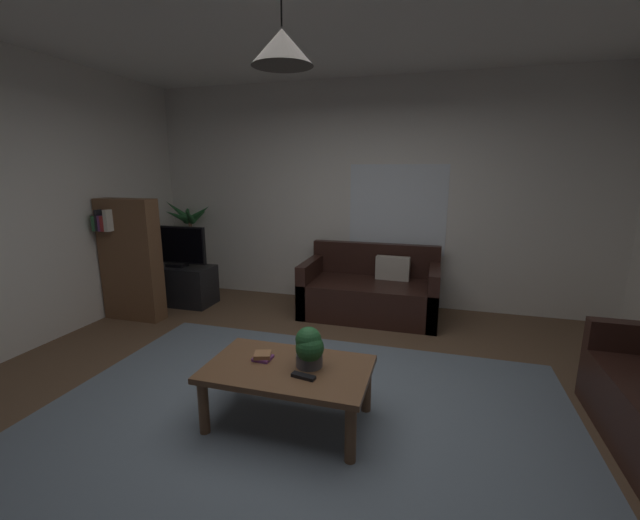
{
  "coord_description": "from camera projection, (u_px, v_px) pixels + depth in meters",
  "views": [
    {
      "loc": [
        0.83,
        -2.54,
        1.71
      ],
      "look_at": [
        0.0,
        0.3,
        1.05
      ],
      "focal_mm": 22.68,
      "sensor_mm": 36.0,
      "label": 1
    }
  ],
  "objects": [
    {
      "name": "rug",
      "position": [
        300.0,
        423.0,
        2.79
      ],
      "size": [
        3.76,
        2.81,
        0.01
      ],
      "primitive_type": "cube",
      "color": "slate",
      "rests_on": "ground"
    },
    {
      "name": "book_on_table_1",
      "position": [
        262.0,
        355.0,
        2.82
      ],
      "size": [
        0.14,
        0.14,
        0.03
      ],
      "primitive_type": "cube",
      "rotation": [
        0.0,
        0.0,
        0.29
      ],
      "color": "#99663F",
      "rests_on": "coffee_table"
    },
    {
      "name": "bookshelf_corner",
      "position": [
        130.0,
        259.0,
        4.63
      ],
      "size": [
        0.7,
        0.31,
        1.4
      ],
      "color": "brown",
      "rests_on": "ground"
    },
    {
      "name": "potted_plant_on_table",
      "position": [
        309.0,
        347.0,
        2.68
      ],
      "size": [
        0.2,
        0.21,
        0.28
      ],
      "color": "#4C4C51",
      "rests_on": "coffee_table"
    },
    {
      "name": "tv",
      "position": [
        176.0,
        246.0,
        5.12
      ],
      "size": [
        0.84,
        0.16,
        0.52
      ],
      "color": "black",
      "rests_on": "tv_stand"
    },
    {
      "name": "remote_on_table_0",
      "position": [
        303.0,
        376.0,
        2.57
      ],
      "size": [
        0.17,
        0.08,
        0.02
      ],
      "primitive_type": "cube",
      "rotation": [
        0.0,
        0.0,
        4.53
      ],
      "color": "black",
      "rests_on": "coffee_table"
    },
    {
      "name": "couch_under_window",
      "position": [
        370.0,
        293.0,
        4.83
      ],
      "size": [
        1.58,
        0.85,
        0.82
      ],
      "color": "black",
      "rests_on": "ground"
    },
    {
      "name": "potted_palm_corner",
      "position": [
        192.0,
        251.0,
        5.74
      ],
      "size": [
        0.76,
        0.76,
        1.31
      ],
      "color": "beige",
      "rests_on": "ground"
    },
    {
      "name": "book_on_table_0",
      "position": [
        263.0,
        358.0,
        2.82
      ],
      "size": [
        0.13,
        0.12,
        0.02
      ],
      "primitive_type": "cube",
      "rotation": [
        0.0,
        0.0,
        -0.06
      ],
      "color": "#72387F",
      "rests_on": "coffee_table"
    },
    {
      "name": "tv_stand",
      "position": [
        180.0,
        285.0,
        5.26
      ],
      "size": [
        0.9,
        0.44,
        0.5
      ],
      "primitive_type": "cube",
      "color": "black",
      "rests_on": "ground"
    },
    {
      "name": "wall_back",
      "position": [
        370.0,
        195.0,
        5.1
      ],
      "size": [
        5.91,
        0.06,
        2.8
      ],
      "primitive_type": "cube",
      "color": "silver",
      "rests_on": "ground"
    },
    {
      "name": "floor",
      "position": [
        309.0,
        408.0,
        2.98
      ],
      "size": [
        5.79,
        5.12,
        0.02
      ],
      "primitive_type": "cube",
      "color": "brown",
      "rests_on": "ground"
    },
    {
      "name": "coffee_table",
      "position": [
        288.0,
        375.0,
        2.74
      ],
      "size": [
        1.11,
        0.67,
        0.42
      ],
      "color": "brown",
      "rests_on": "ground"
    },
    {
      "name": "window_pane",
      "position": [
        397.0,
        210.0,
        5.01
      ],
      "size": [
        1.19,
        0.01,
        1.11
      ],
      "primitive_type": "cube",
      "color": "white"
    },
    {
      "name": "pendant_lamp",
      "position": [
        282.0,
        47.0,
        2.29
      ],
      "size": [
        0.36,
        0.36,
        0.51
      ],
      "color": "black"
    }
  ]
}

